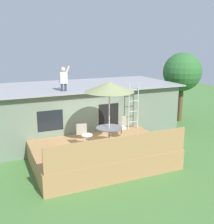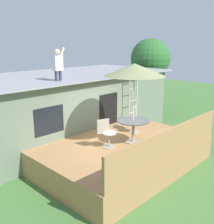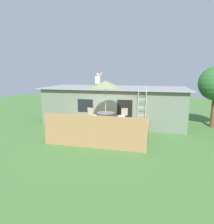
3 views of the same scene
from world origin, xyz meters
name	(u,v)px [view 1 (image 1 of 3)]	position (x,y,z in m)	size (l,w,h in m)	color
ground_plane	(101,162)	(0.00, 0.00, 0.00)	(40.00, 40.00, 0.00)	#477538
house	(74,111)	(0.00, 3.60, 1.35)	(10.50, 4.50, 2.70)	slate
deck	(101,153)	(0.00, 0.00, 0.40)	(5.38, 3.74, 0.80)	#A87A4C
deck_railing	(121,149)	(0.00, -1.82, 1.25)	(5.28, 0.08, 0.90)	#A87A4C
patio_table	(109,131)	(0.26, -0.27, 1.39)	(1.04, 1.04, 0.74)	#A59E8C
patio_umbrella	(109,87)	(0.26, -0.27, 3.15)	(1.90, 1.90, 2.54)	silver
step_ladder	(133,106)	(2.19, 1.28, 1.90)	(0.52, 0.04, 2.20)	silver
person_figure	(64,77)	(-0.87, 2.09, 3.30)	(0.47, 0.20, 1.11)	#33384C
patio_chair_left	(85,135)	(-0.64, 0.03, 1.26)	(0.61, 0.44, 0.92)	#A59E8C
patio_chair_right	(122,128)	(1.14, 0.33, 1.26)	(0.56, 0.46, 0.92)	#A59E8C
backyard_tree	(182,72)	(6.95, 3.84, 3.03)	(2.32, 2.32, 4.22)	brown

